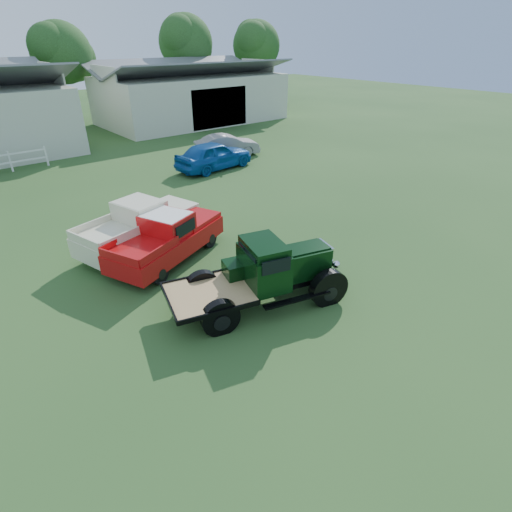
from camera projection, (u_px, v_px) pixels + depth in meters
ground at (276, 303)px, 12.06m from camera, size 120.00×120.00×0.00m
shed_right at (191, 92)px, 36.81m from camera, size 16.80×9.20×5.20m
tree_c at (65, 70)px, 34.87m from camera, size 5.40×5.40×9.00m
tree_d at (187, 59)px, 42.60m from camera, size 6.00×6.00×10.00m
tree_e at (256, 60)px, 45.87m from camera, size 5.70×5.70×9.50m
vintage_flatbed at (260, 274)px, 11.57m from camera, size 5.54×3.40×2.05m
red_pickup at (167, 237)px, 14.04m from camera, size 5.12×3.52×1.74m
white_pickup at (140, 226)px, 14.81m from camera, size 5.24×3.13×1.80m
misc_car_blue at (214, 155)px, 23.90m from camera, size 5.02×2.37×1.66m
misc_car_grey at (227, 145)px, 26.63m from camera, size 4.50×2.80×1.40m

